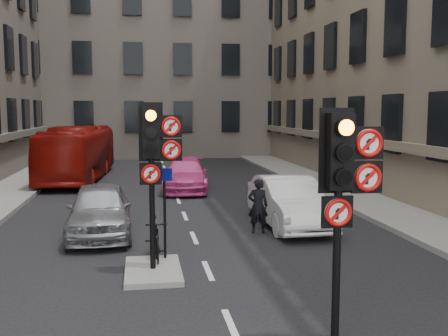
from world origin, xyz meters
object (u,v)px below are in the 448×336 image
object	(u,v)px
bus_red	(79,153)
car_pink	(185,175)
car_silver	(100,210)
motorcyclist	(258,206)
motorcycle	(155,239)
signal_near	(345,177)
car_white	(289,202)
signal_far	(155,149)
info_sign	(165,200)

from	to	relation	value
bus_red	car_pink	bearing A→B (deg)	-37.05
car_silver	motorcyclist	size ratio (longest dim) A/B	2.71
motorcycle	signal_near	bearing A→B (deg)	-65.07
car_white	motorcyclist	world-z (taller)	motorcyclist
signal_far	car_pink	world-z (taller)	signal_far
signal_far	car_pink	bearing A→B (deg)	82.05
car_white	motorcycle	bearing A→B (deg)	-144.79
car_pink	bus_red	world-z (taller)	bus_red
car_white	bus_red	bearing A→B (deg)	121.32
motorcycle	bus_red	bearing A→B (deg)	100.25
car_silver	signal_far	bearing A→B (deg)	-70.50
signal_near	car_silver	world-z (taller)	signal_near
car_silver	info_sign	distance (m)	3.53
car_silver	bus_red	distance (m)	12.35
motorcycle	car_silver	bearing A→B (deg)	115.66
motorcyclist	signal_near	bearing A→B (deg)	93.40
signal_near	motorcycle	bearing A→B (deg)	117.45
signal_far	info_sign	distance (m)	1.45
signal_far	bus_red	world-z (taller)	signal_far
signal_near	motorcycle	distance (m)	6.01
car_white	car_pink	size ratio (longest dim) A/B	0.99
motorcyclist	car_silver	bearing A→B (deg)	0.44
signal_far	motorcyclist	size ratio (longest dim) A/B	2.25
signal_far	car_white	bearing A→B (deg)	44.19
car_pink	motorcyclist	size ratio (longest dim) A/B	2.92
bus_red	motorcyclist	world-z (taller)	bus_red
signal_far	motorcycle	world-z (taller)	signal_far
car_white	info_sign	bearing A→B (deg)	-140.91
car_pink	signal_far	bearing A→B (deg)	-92.28
bus_red	info_sign	xyz separation A→B (m)	(3.60, -15.20, 0.13)
motorcyclist	bus_red	bearing A→B (deg)	-56.84
signal_far	motorcyclist	xyz separation A→B (m)	(2.99, 3.28, -1.91)
signal_far	motorcyclist	bearing A→B (deg)	47.69
car_silver	motorcyclist	distance (m)	4.48
signal_far	info_sign	size ratio (longest dim) A/B	1.70
car_pink	info_sign	size ratio (longest dim) A/B	2.21
signal_near	car_silver	size ratio (longest dim) A/B	0.83
info_sign	car_silver	bearing A→B (deg)	135.97
car_white	motorcycle	xyz separation A→B (m)	(-4.11, -2.99, -0.24)
car_pink	info_sign	bearing A→B (deg)	-91.71
signal_near	car_pink	bearing A→B (deg)	93.65
car_white	info_sign	size ratio (longest dim) A/B	2.17
info_sign	car_pink	bearing A→B (deg)	99.36
bus_red	signal_near	bearing A→B (deg)	-68.86
bus_red	motorcycle	size ratio (longest dim) A/B	5.71
signal_near	signal_far	bearing A→B (deg)	123.02
car_silver	car_pink	size ratio (longest dim) A/B	0.93
signal_far	car_white	xyz separation A→B (m)	(4.11, 4.00, -1.95)
bus_red	motorcyclist	distance (m)	14.18
car_silver	car_pink	bearing A→B (deg)	66.47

